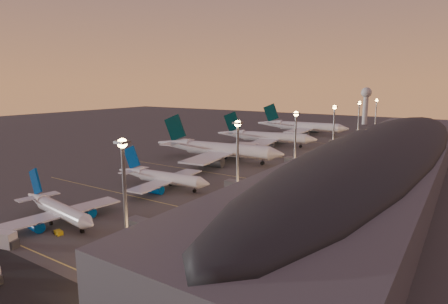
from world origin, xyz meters
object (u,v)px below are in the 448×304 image
baggage_tug_b (140,229)px  airliner_wide_far (301,126)px  airliner_narrow_south (58,209)px  catering_truck_a (4,240)px  airliner_narrow_north (162,177)px  radar_tower (366,100)px  baggage_tug_a (58,232)px  airliner_wide_mid (265,137)px  baggage_tug_c (225,193)px  airliner_wide_near (217,149)px

baggage_tug_b → airliner_wide_far: bearing=90.1°
airliner_narrow_south → catering_truck_a: 16.64m
airliner_narrow_north → baggage_tug_b: airliner_narrow_north is taller
airliner_narrow_north → airliner_wide_far: airliner_wide_far is taller
radar_tower → baggage_tug_a: 297.37m
catering_truck_a → airliner_wide_mid: bearing=78.4°
airliner_wide_mid → radar_tower: size_ratio=1.85×
baggage_tug_b → catering_truck_a: bearing=-139.7°
baggage_tug_c → catering_truck_a: (-18.95, -59.91, 1.12)m
airliner_narrow_north → catering_truck_a: 55.40m
baggage_tug_a → baggage_tug_c: (15.70, 49.27, 0.06)m
airliner_wide_near → baggage_tug_a: 94.99m
baggage_tug_c → catering_truck_a: bearing=-91.6°
airliner_narrow_north → baggage_tug_a: (7.33, -44.58, -3.09)m
airliner_narrow_north → baggage_tug_c: 23.69m
airliner_narrow_north → baggage_tug_c: airliner_narrow_north is taller
airliner_narrow_north → airliner_wide_far: bearing=89.7°
airliner_wide_far → airliner_narrow_south: bearing=-90.5°
airliner_wide_near → baggage_tug_b: bearing=-75.0°
airliner_wide_near → baggage_tug_c: bearing=-59.9°
airliner_wide_mid → baggage_tug_a: bearing=-91.9°
airliner_wide_near → radar_tower: bearing=77.4°
airliner_narrow_south → radar_tower: 292.08m
radar_tower → baggage_tug_a: (-2.08, -296.59, -21.41)m
baggage_tug_c → baggage_tug_a: bearing=-91.7°
airliner_narrow_north → baggage_tug_b: 39.74m
airliner_narrow_south → baggage_tug_b: 24.23m
catering_truck_a → radar_tower: bearing=71.6°
baggage_tug_a → baggage_tug_b: 19.46m
airliner_wide_near → airliner_wide_far: 110.89m
airliner_wide_near → baggage_tug_b: (32.96, -81.15, -4.91)m
baggage_tug_c → airliner_narrow_north: bearing=-152.5°
radar_tower → airliner_wide_far: bearing=-103.7°
baggage_tug_b → baggage_tug_c: size_ratio=0.96×
airliner_wide_mid → baggage_tug_a: size_ratio=16.66×
airliner_wide_near → baggage_tug_c: size_ratio=15.93×
airliner_narrow_south → baggage_tug_a: bearing=-26.5°
airliner_wide_far → catering_truck_a: size_ratio=10.01×
airliner_wide_far → baggage_tug_b: 195.36m
airliner_wide_near → airliner_wide_far: (-2.75, 110.86, 0.07)m
airliner_narrow_south → baggage_tug_a: size_ratio=9.77×
radar_tower → baggage_tug_a: radar_tower is taller
baggage_tug_a → baggage_tug_c: bearing=82.8°
airliner_narrow_south → airliner_narrow_north: 39.30m
airliner_narrow_south → baggage_tug_b: airliner_narrow_south is taller
airliner_wide_far → radar_tower: size_ratio=2.05×
airliner_wide_mid → radar_tower: 153.71m
airliner_narrow_north → baggage_tug_a: 45.28m
airliner_wide_mid → baggage_tug_a: airliner_wide_mid is taller
airliner_wide_near → baggage_tug_b: 87.72m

